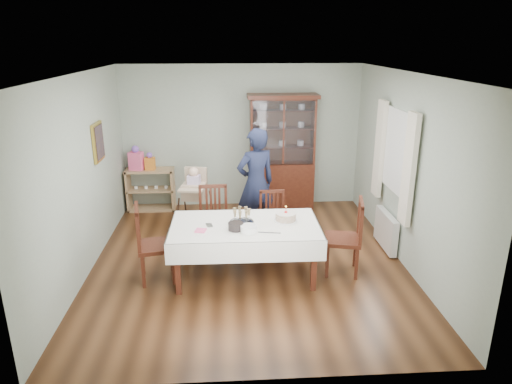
{
  "coord_description": "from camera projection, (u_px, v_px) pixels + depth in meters",
  "views": [
    {
      "loc": [
        -0.27,
        -6.08,
        3.12
      ],
      "look_at": [
        0.13,
        0.2,
        1.01
      ],
      "focal_mm": 32.0,
      "sensor_mm": 36.0,
      "label": 1
    }
  ],
  "objects": [
    {
      "name": "chair_far_right",
      "position": [
        273.0,
        233.0,
        7.07
      ],
      "size": [
        0.42,
        0.42,
        0.91
      ],
      "rotation": [
        0.0,
        0.0,
        0.04
      ],
      "color": "#4B2112",
      "rests_on": "floor"
    },
    {
      "name": "plate_stack_white",
      "position": [
        249.0,
        229.0,
        5.86
      ],
      "size": [
        0.25,
        0.25,
        0.09
      ],
      "primitive_type": "cylinder",
      "rotation": [
        0.0,
        0.0,
        -0.22
      ],
      "color": "white",
      "rests_on": "dining_table"
    },
    {
      "name": "birthday_cake",
      "position": [
        286.0,
        217.0,
        6.21
      ],
      "size": [
        0.32,
        0.32,
        0.22
      ],
      "color": "white",
      "rests_on": "dining_table"
    },
    {
      "name": "cake_knife",
      "position": [
        269.0,
        233.0,
        5.84
      ],
      "size": [
        0.29,
        0.08,
        0.01
      ],
      "primitive_type": "cube",
      "rotation": [
        0.0,
        0.0,
        -0.17
      ],
      "color": "silver",
      "rests_on": "dining_table"
    },
    {
      "name": "curtain_left",
      "position": [
        409.0,
        170.0,
        6.13
      ],
      "size": [
        0.07,
        0.3,
        1.55
      ],
      "primitive_type": "cube",
      "color": "silver",
      "rests_on": "room_shell"
    },
    {
      "name": "gift_bag_pink",
      "position": [
        136.0,
        159.0,
        8.46
      ],
      "size": [
        0.28,
        0.22,
        0.46
      ],
      "color": "#FF5D93",
      "rests_on": "sideboard"
    },
    {
      "name": "floor",
      "position": [
        248.0,
        261.0,
        6.76
      ],
      "size": [
        5.0,
        5.0,
        0.0
      ],
      "primitive_type": "plane",
      "color": "#593319",
      "rests_on": "ground"
    },
    {
      "name": "napkin_stack",
      "position": [
        201.0,
        230.0,
        5.9
      ],
      "size": [
        0.16,
        0.16,
        0.02
      ],
      "primitive_type": "cube",
      "rotation": [
        0.0,
        0.0,
        -0.22
      ],
      "color": "#FF5D93",
      "rests_on": "dining_table"
    },
    {
      "name": "chair_end_right",
      "position": [
        343.0,
        251.0,
        6.35
      ],
      "size": [
        0.57,
        0.57,
        1.07
      ],
      "rotation": [
        0.0,
        0.0,
        -1.79
      ],
      "color": "#4B2112",
      "rests_on": "floor"
    },
    {
      "name": "chair_far_left",
      "position": [
        214.0,
        233.0,
        6.99
      ],
      "size": [
        0.48,
        0.48,
        1.01
      ],
      "rotation": [
        0.0,
        0.0,
        0.05
      ],
      "color": "#4B2112",
      "rests_on": "floor"
    },
    {
      "name": "radiator",
      "position": [
        386.0,
        230.0,
        7.08
      ],
      "size": [
        0.1,
        0.8,
        0.55
      ],
      "primitive_type": "cube",
      "color": "white",
      "rests_on": "floor"
    },
    {
      "name": "room_shell",
      "position": [
        246.0,
        140.0,
        6.72
      ],
      "size": [
        5.0,
        5.0,
        5.0
      ],
      "color": "#9EAA99",
      "rests_on": "floor"
    },
    {
      "name": "woman",
      "position": [
        256.0,
        183.0,
        7.37
      ],
      "size": [
        0.78,
        0.66,
        1.81
      ],
      "primitive_type": "imported",
      "rotation": [
        0.0,
        0.0,
        3.54
      ],
      "color": "black",
      "rests_on": "floor"
    },
    {
      "name": "picture_frame",
      "position": [
        98.0,
        142.0,
        6.86
      ],
      "size": [
        0.04,
        0.48,
        0.58
      ],
      "primitive_type": "cube",
      "color": "gold",
      "rests_on": "room_shell"
    },
    {
      "name": "sideboard",
      "position": [
        151.0,
        189.0,
        8.69
      ],
      "size": [
        0.9,
        0.38,
        0.8
      ],
      "color": "tan",
      "rests_on": "floor"
    },
    {
      "name": "high_chair",
      "position": [
        195.0,
        207.0,
        7.66
      ],
      "size": [
        0.59,
        0.59,
        1.14
      ],
      "rotation": [
        0.0,
        0.0,
        -0.19
      ],
      "color": "black",
      "rests_on": "floor"
    },
    {
      "name": "dining_table",
      "position": [
        245.0,
        250.0,
        6.24
      ],
      "size": [
        2.01,
        1.17,
        0.76
      ],
      "rotation": [
        0.0,
        0.0,
        -0.01
      ],
      "color": "#4B2112",
      "rests_on": "floor"
    },
    {
      "name": "window",
      "position": [
        398.0,
        152.0,
        6.69
      ],
      "size": [
        0.04,
        1.02,
        1.22
      ],
      "primitive_type": "cube",
      "color": "white",
      "rests_on": "room_shell"
    },
    {
      "name": "curtain_right",
      "position": [
        380.0,
        149.0,
        7.3
      ],
      "size": [
        0.07,
        0.3,
        1.55
      ],
      "primitive_type": "cube",
      "color": "silver",
      "rests_on": "room_shell"
    },
    {
      "name": "champagne_tray",
      "position": [
        242.0,
        219.0,
        6.16
      ],
      "size": [
        0.33,
        0.33,
        0.2
      ],
      "color": "silver",
      "rests_on": "dining_table"
    },
    {
      "name": "china_cabinet",
      "position": [
        282.0,
        151.0,
        8.59
      ],
      "size": [
        1.3,
        0.48,
        2.18
      ],
      "color": "#4B2112",
      "rests_on": "floor"
    },
    {
      "name": "chair_end_left",
      "position": [
        156.0,
        258.0,
        6.15
      ],
      "size": [
        0.56,
        0.56,
        1.07
      ],
      "rotation": [
        0.0,
        0.0,
        1.76
      ],
      "color": "#4B2112",
      "rests_on": "floor"
    },
    {
      "name": "gift_bag_orange",
      "position": [
        150.0,
        162.0,
        8.5
      ],
      "size": [
        0.19,
        0.14,
        0.33
      ],
      "color": "orange",
      "rests_on": "sideboard"
    },
    {
      "name": "plate_stack_dark",
      "position": [
        236.0,
        226.0,
        5.93
      ],
      "size": [
        0.24,
        0.24,
        0.1
      ],
      "primitive_type": "cylinder",
      "rotation": [
        0.0,
        0.0,
        0.17
      ],
      "color": "black",
      "rests_on": "dining_table"
    },
    {
      "name": "cutlery",
      "position": [
        207.0,
        225.0,
        6.08
      ],
      "size": [
        0.13,
        0.16,
        0.01
      ],
      "primitive_type": null,
      "rotation": [
        0.0,
        0.0,
        0.22
      ],
      "color": "silver",
      "rests_on": "dining_table"
    }
  ]
}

